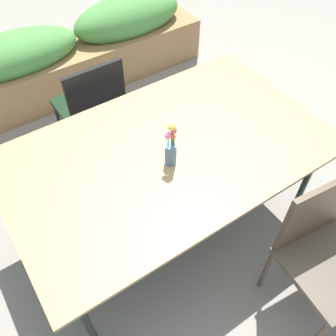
{
  "coord_description": "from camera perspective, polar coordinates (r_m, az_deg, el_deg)",
  "views": [
    {
      "loc": [
        -0.9,
        -1.15,
        2.3
      ],
      "look_at": [
        -0.09,
        0.05,
        0.61
      ],
      "focal_mm": 39.36,
      "sensor_mm": 36.0,
      "label": 1
    }
  ],
  "objects": [
    {
      "name": "chair_near_right",
      "position": [
        2.18,
        23.2,
        -11.33
      ],
      "size": [
        0.52,
        0.52,
        0.92
      ],
      "rotation": [
        0.0,
        0.0,
        3.03
      ],
      "color": "#494135",
      "rests_on": "ground"
    },
    {
      "name": "flower_vase",
      "position": [
        1.94,
        0.44,
        3.16
      ],
      "size": [
        0.07,
        0.06,
        0.29
      ],
      "color": "slate",
      "rests_on": "dining_table"
    },
    {
      "name": "ground_plane",
      "position": [
        2.72,
        2.2,
        -8.16
      ],
      "size": [
        12.0,
        12.0,
        0.0
      ],
      "primitive_type": "plane",
      "color": "gray"
    },
    {
      "name": "dining_table",
      "position": [
        2.13,
        0.0,
        2.14
      ],
      "size": [
        1.86,
        1.14,
        0.77
      ],
      "color": "#8C704C",
      "rests_on": "ground"
    },
    {
      "name": "planter_box",
      "position": [
        3.78,
        -13.51,
        17.07
      ],
      "size": [
        2.5,
        0.54,
        0.74
      ],
      "color": "olive",
      "rests_on": "ground"
    },
    {
      "name": "chair_far_side",
      "position": [
        2.82,
        -11.66,
        9.5
      ],
      "size": [
        0.45,
        0.45,
        0.92
      ],
      "rotation": [
        0.0,
        0.0,
        0.01
      ],
      "color": "black",
      "rests_on": "ground"
    }
  ]
}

